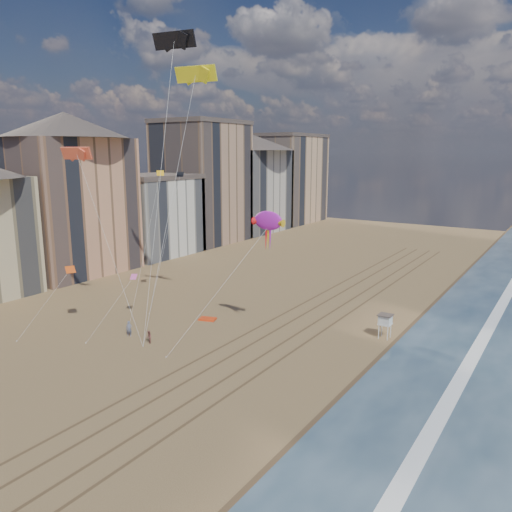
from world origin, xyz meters
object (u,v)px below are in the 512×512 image
at_px(show_kite, 268,221).
at_px(kite_flyer_a, 129,329).
at_px(grounded_kite, 208,319).
at_px(kite_flyer_b, 149,337).
at_px(lifeguard_stand, 385,320).

bearing_deg(show_kite, kite_flyer_a, -147.62).
bearing_deg(grounded_kite, kite_flyer_b, -110.55).
relative_size(lifeguard_stand, kite_flyer_a, 1.54).
height_order(lifeguard_stand, grounded_kite, lifeguard_stand).
xyz_separation_m(grounded_kite, kite_flyer_b, (-0.52, -10.13, 0.64)).
relative_size(grounded_kite, kite_flyer_a, 1.12).
bearing_deg(lifeguard_stand, kite_flyer_a, -148.03).
height_order(kite_flyer_a, kite_flyer_b, kite_flyer_a).
bearing_deg(lifeguard_stand, kite_flyer_b, -143.42).
xyz_separation_m(lifeguard_stand, kite_flyer_b, (-22.17, -16.46, -1.48)).
bearing_deg(kite_flyer_a, grounded_kite, 31.97).
bearing_deg(lifeguard_stand, show_kite, -148.51).
height_order(grounded_kite, kite_flyer_a, kite_flyer_a).
distance_m(lifeguard_stand, kite_flyer_b, 27.65).
bearing_deg(kite_flyer_a, show_kite, -2.70).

